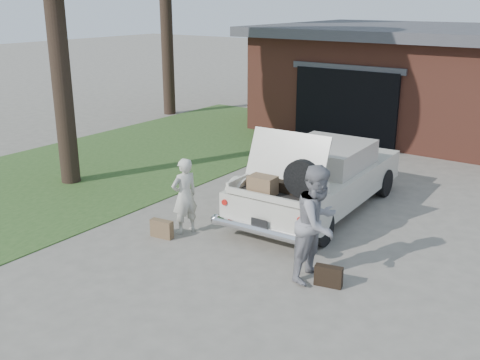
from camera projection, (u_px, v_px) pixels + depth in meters
The scene contains 8 objects.
ground at pixel (220, 249), 9.74m from camera, with size 90.00×90.00×0.00m, color gray.
grass_strip at pixel (126, 159), 15.11m from camera, with size 6.00×16.00×0.02m, color #2D4C1E.
house at pixel (467, 81), 17.56m from camera, with size 12.80×7.80×3.30m.
sedan at pixel (319, 178), 11.30m from camera, with size 2.01×4.78×1.89m.
woman_left at pixel (185, 196), 10.22m from camera, with size 0.52×0.34×1.43m, color beige.
woman_right at pixel (318, 223), 8.47m from camera, with size 0.88×0.69×1.82m, color gray.
suitcase_left at pixel (162, 229), 10.16m from camera, with size 0.43×0.14×0.33m, color brown.
suitcase_right at pixel (328, 276), 8.44m from camera, with size 0.42×0.13×0.33m, color black.
Camera 1 is at (5.46, -7.03, 4.14)m, focal length 42.00 mm.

